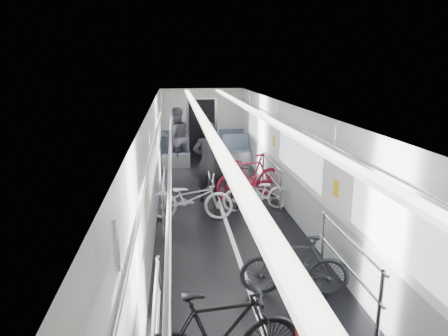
% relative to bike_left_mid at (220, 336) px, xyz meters
% --- Properties ---
extents(car_shell, '(3.02, 14.01, 2.41)m').
position_rel_bike_left_mid_xyz_m(car_shell, '(0.64, 6.00, 0.59)').
color(car_shell, black).
rests_on(car_shell, ground).
extents(bike_left_mid, '(1.82, 0.68, 1.07)m').
position_rel_bike_left_mid_xyz_m(bike_left_mid, '(0.00, 0.00, 0.00)').
color(bike_left_mid, black).
rests_on(bike_left_mid, floor).
extents(bike_left_far, '(1.88, 0.89, 0.95)m').
position_rel_bike_left_mid_xyz_m(bike_left_far, '(-0.09, 4.61, -0.06)').
color(bike_left_far, silver).
rests_on(bike_left_far, floor).
extents(bike_right_near, '(1.61, 0.72, 0.94)m').
position_rel_bike_left_mid_xyz_m(bike_right_near, '(1.24, 1.46, -0.07)').
color(bike_right_near, black).
rests_on(bike_right_near, floor).
extents(bike_right_mid, '(1.62, 0.68, 0.83)m').
position_rel_bike_left_mid_xyz_m(bike_right_mid, '(1.42, 4.95, -0.12)').
color(bike_right_mid, silver).
rests_on(bike_right_mid, floor).
extents(bike_right_far, '(1.91, 1.10, 1.11)m').
position_rel_bike_left_mid_xyz_m(bike_right_far, '(1.42, 5.81, 0.02)').
color(bike_right_far, maroon).
rests_on(bike_right_far, floor).
extents(bike_aisle, '(0.81, 1.90, 0.97)m').
position_rel_bike_left_mid_xyz_m(bike_aisle, '(0.90, 5.65, -0.05)').
color(bike_aisle, black).
rests_on(bike_aisle, floor).
extents(person_standing, '(0.76, 0.55, 1.95)m').
position_rel_bike_left_mid_xyz_m(person_standing, '(0.39, 5.75, 0.44)').
color(person_standing, black).
rests_on(person_standing, floor).
extents(person_seated, '(1.12, 0.99, 1.93)m').
position_rel_bike_left_mid_xyz_m(person_seated, '(-0.33, 9.24, 0.43)').
color(person_seated, '#2D2A31').
rests_on(person_seated, floor).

